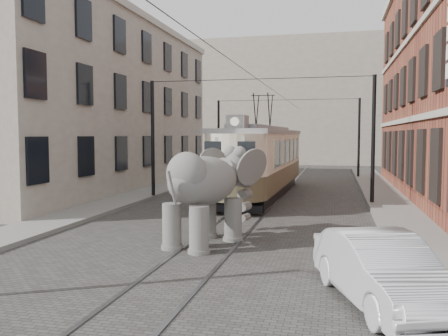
# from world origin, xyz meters

# --- Properties ---
(ground) EXTENTS (120.00, 120.00, 0.00)m
(ground) POSITION_xyz_m (0.00, 0.00, 0.00)
(ground) COLOR #42403D
(tram_rails) EXTENTS (1.54, 80.00, 0.02)m
(tram_rails) POSITION_xyz_m (0.00, 0.00, 0.01)
(tram_rails) COLOR slate
(tram_rails) RESTS_ON ground
(sidewalk_right) EXTENTS (2.00, 60.00, 0.15)m
(sidewalk_right) POSITION_xyz_m (6.00, 0.00, 0.07)
(sidewalk_right) COLOR slate
(sidewalk_right) RESTS_ON ground
(sidewalk_left) EXTENTS (2.00, 60.00, 0.15)m
(sidewalk_left) POSITION_xyz_m (-6.50, 0.00, 0.07)
(sidewalk_left) COLOR slate
(sidewalk_left) RESTS_ON ground
(stucco_building) EXTENTS (7.00, 24.00, 10.00)m
(stucco_building) POSITION_xyz_m (-11.00, 10.00, 5.00)
(stucco_building) COLOR gray
(stucco_building) RESTS_ON ground
(distant_block) EXTENTS (28.00, 10.00, 14.00)m
(distant_block) POSITION_xyz_m (0.00, 40.00, 7.00)
(distant_block) COLOR gray
(distant_block) RESTS_ON ground
(catenary) EXTENTS (11.00, 30.20, 6.00)m
(catenary) POSITION_xyz_m (-0.20, 5.00, 3.00)
(catenary) COLOR black
(catenary) RESTS_ON ground
(tram) EXTENTS (3.15, 13.75, 5.43)m
(tram) POSITION_xyz_m (-0.31, 8.63, 2.72)
(tram) COLOR beige
(tram) RESTS_ON ground
(elephant) EXTENTS (4.00, 5.37, 2.93)m
(elephant) POSITION_xyz_m (-0.26, -3.39, 1.46)
(elephant) COLOR slate
(elephant) RESTS_ON ground
(parked_car) EXTENTS (2.78, 4.41, 1.37)m
(parked_car) POSITION_xyz_m (4.42, -7.43, 0.69)
(parked_car) COLOR silver
(parked_car) RESTS_ON ground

